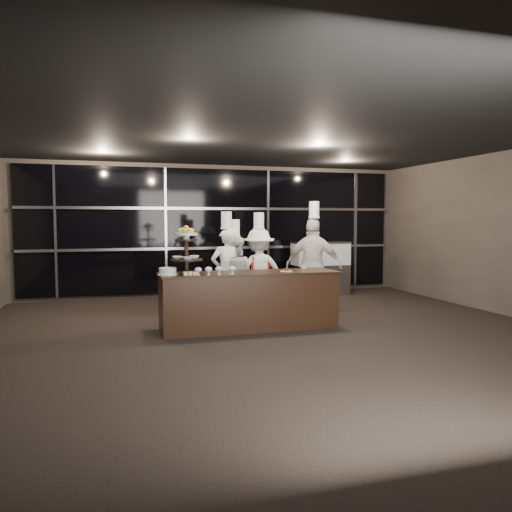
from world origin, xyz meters
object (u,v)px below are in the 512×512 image
object	(u,v)px
buffet_counter	(249,300)
layer_cake	(168,271)
display_stand	(186,247)
chef_b	(235,275)
chef_d	(314,265)
display_case	(320,265)
chef_c	(259,271)
chef_a	(227,271)

from	to	relation	value
buffet_counter	layer_cake	distance (m)	1.39
buffet_counter	display_stand	size ratio (longest dim) A/B	3.81
chef_b	chef_d	size ratio (longest dim) A/B	0.84
display_case	chef_d	bearing A→B (deg)	-117.10
layer_cake	chef_b	xyz separation A→B (m)	(1.34, 1.21, -0.23)
layer_cake	chef_c	distance (m)	2.21
display_stand	chef_b	world-z (taller)	chef_b
display_stand	display_case	bearing A→B (deg)	40.38
chef_c	chef_d	bearing A→B (deg)	-12.99
chef_d	layer_cake	bearing A→B (deg)	-160.15
chef_a	chef_b	xyz separation A→B (m)	(0.16, 0.07, -0.08)
layer_cake	chef_a	bearing A→B (deg)	43.91
chef_a	chef_d	size ratio (longest dim) A/B	0.91
layer_cake	chef_d	world-z (taller)	chef_d
display_stand	chef_a	bearing A→B (deg)	50.80
chef_b	chef_a	bearing A→B (deg)	-156.39
layer_cake	chef_a	distance (m)	1.65
chef_b	chef_d	xyz separation A→B (m)	(1.47, -0.19, 0.16)
layer_cake	display_case	size ratio (longest dim) A/B	0.23
display_case	chef_c	xyz separation A→B (m)	(-2.06, -1.86, 0.12)
display_stand	display_case	xyz separation A→B (m)	(3.59, 3.05, -0.65)
buffet_counter	chef_b	distance (m)	1.19
layer_cake	display_case	xyz separation A→B (m)	(3.88, 3.10, -0.29)
chef_b	chef_c	size ratio (longest dim) A/B	0.93
layer_cake	chef_d	bearing A→B (deg)	19.85
chef_b	layer_cake	bearing A→B (deg)	-138.05
display_stand	layer_cake	xyz separation A→B (m)	(-0.29, -0.05, -0.37)
display_stand	layer_cake	bearing A→B (deg)	-170.39
display_stand	chef_c	xyz separation A→B (m)	(1.52, 1.20, -0.54)
display_case	display_stand	bearing A→B (deg)	-139.62
buffet_counter	layer_cake	size ratio (longest dim) A/B	9.47
display_stand	layer_cake	size ratio (longest dim) A/B	2.48
layer_cake	chef_b	size ratio (longest dim) A/B	0.17
chef_b	chef_c	bearing A→B (deg)	4.57
layer_cake	chef_a	world-z (taller)	chef_a
chef_d	display_case	bearing A→B (deg)	62.90
display_case	chef_d	distance (m)	2.35
buffet_counter	chef_d	size ratio (longest dim) A/B	1.36
buffet_counter	display_case	world-z (taller)	display_case
buffet_counter	chef_a	world-z (taller)	chef_a
buffet_counter	chef_c	bearing A→B (deg)	66.40
layer_cake	chef_d	distance (m)	2.99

